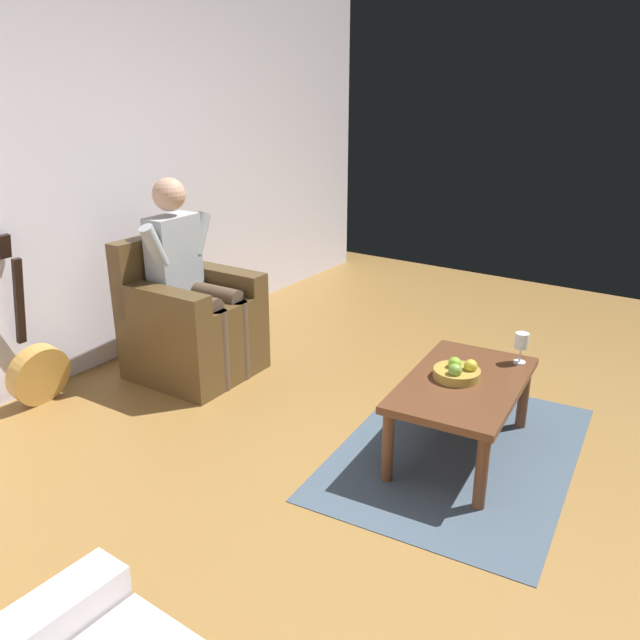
{
  "coord_description": "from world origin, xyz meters",
  "views": [
    {
      "loc": [
        2.78,
        0.95,
        1.9
      ],
      "look_at": [
        -0.06,
        -0.96,
        0.62
      ],
      "focal_mm": 36.44,
      "sensor_mm": 36.0,
      "label": 1
    }
  ],
  "objects_px": {
    "coffee_table": "(463,391)",
    "guitar": "(37,369)",
    "armchair": "(190,324)",
    "wine_glass_near": "(522,343)",
    "fruit_bowl": "(458,372)",
    "person_seated": "(190,273)"
  },
  "relations": [
    {
      "from": "armchair",
      "to": "person_seated",
      "type": "bearing_deg",
      "value": 90.0
    },
    {
      "from": "guitar",
      "to": "wine_glass_near",
      "type": "height_order",
      "value": "guitar"
    },
    {
      "from": "armchair",
      "to": "wine_glass_near",
      "type": "distance_m",
      "value": 2.14
    },
    {
      "from": "wine_glass_near",
      "to": "person_seated",
      "type": "bearing_deg",
      "value": -77.86
    },
    {
      "from": "guitar",
      "to": "fruit_bowl",
      "type": "xyz_separation_m",
      "value": [
        -0.92,
        2.33,
        0.23
      ]
    },
    {
      "from": "armchair",
      "to": "guitar",
      "type": "height_order",
      "value": "guitar"
    },
    {
      "from": "armchair",
      "to": "guitar",
      "type": "xyz_separation_m",
      "value": [
        0.86,
        -0.46,
        -0.12
      ]
    },
    {
      "from": "armchair",
      "to": "wine_glass_near",
      "type": "relative_size",
      "value": 5.34
    },
    {
      "from": "guitar",
      "to": "wine_glass_near",
      "type": "relative_size",
      "value": 6.07
    },
    {
      "from": "person_seated",
      "to": "guitar",
      "type": "bearing_deg",
      "value": -30.85
    },
    {
      "from": "wine_glass_near",
      "to": "fruit_bowl",
      "type": "bearing_deg",
      "value": -28.46
    },
    {
      "from": "armchair",
      "to": "guitar",
      "type": "relative_size",
      "value": 0.88
    },
    {
      "from": "coffee_table",
      "to": "guitar",
      "type": "distance_m",
      "value": 2.55
    },
    {
      "from": "person_seated",
      "to": "guitar",
      "type": "xyz_separation_m",
      "value": [
        0.86,
        -0.49,
        -0.48
      ]
    },
    {
      "from": "coffee_table",
      "to": "guitar",
      "type": "bearing_deg",
      "value": -68.92
    },
    {
      "from": "person_seated",
      "to": "fruit_bowl",
      "type": "height_order",
      "value": "person_seated"
    },
    {
      "from": "coffee_table",
      "to": "wine_glass_near",
      "type": "relative_size",
      "value": 5.82
    },
    {
      "from": "person_seated",
      "to": "guitar",
      "type": "distance_m",
      "value": 1.1
    },
    {
      "from": "guitar",
      "to": "fruit_bowl",
      "type": "distance_m",
      "value": 2.52
    },
    {
      "from": "person_seated",
      "to": "coffee_table",
      "type": "bearing_deg",
      "value": 90.35
    },
    {
      "from": "wine_glass_near",
      "to": "fruit_bowl",
      "type": "height_order",
      "value": "wine_glass_near"
    },
    {
      "from": "armchair",
      "to": "coffee_table",
      "type": "bearing_deg",
      "value": 90.35
    }
  ]
}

